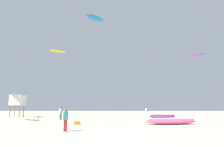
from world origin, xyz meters
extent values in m
plane|color=beige|center=(0.00, 0.00, 0.00)|extent=(120.00, 120.00, 0.00)
cylinder|color=#B21E23|center=(-3.42, 4.84, 0.41)|extent=(0.15, 0.15, 0.81)
cylinder|color=#B21E23|center=(-3.55, 4.98, 0.41)|extent=(0.15, 0.15, 0.81)
cylinder|color=teal|center=(-3.48, 4.91, 1.12)|extent=(0.37, 0.37, 0.61)
cylinder|color=#936B4C|center=(-3.33, 4.75, 1.09)|extent=(0.11, 0.11, 0.56)
cylinder|color=#936B4C|center=(-3.63, 5.07, 1.09)|extent=(0.11, 0.11, 0.56)
sphere|color=#936B4C|center=(-3.48, 4.91, 1.54)|extent=(0.22, 0.22, 0.22)
cylinder|color=silver|center=(5.87, 24.75, 0.42)|extent=(0.16, 0.16, 0.83)
cylinder|color=silver|center=(6.02, 24.64, 0.42)|extent=(0.16, 0.16, 0.83)
cylinder|color=silver|center=(5.95, 24.69, 1.14)|extent=(0.38, 0.38, 0.62)
cylinder|color=brown|center=(5.77, 24.83, 1.12)|extent=(0.11, 0.11, 0.57)
cylinder|color=brown|center=(6.12, 24.56, 1.12)|extent=(0.11, 0.11, 0.57)
sphere|color=brown|center=(5.95, 24.69, 1.57)|extent=(0.23, 0.23, 0.23)
cylinder|color=teal|center=(-6.96, 16.86, 0.43)|extent=(0.16, 0.16, 0.86)
cylinder|color=teal|center=(-6.81, 16.74, 0.43)|extent=(0.16, 0.16, 0.86)
cylinder|color=silver|center=(-6.89, 16.80, 1.18)|extent=(0.39, 0.39, 0.65)
cylinder|color=brown|center=(-7.06, 16.95, 1.16)|extent=(0.11, 0.11, 0.59)
cylinder|color=brown|center=(-6.71, 16.65, 1.16)|extent=(0.11, 0.11, 0.59)
sphere|color=brown|center=(-6.89, 16.80, 1.63)|extent=(0.23, 0.23, 0.23)
ellipsoid|color=#E5598C|center=(5.95, 10.46, 0.29)|extent=(5.53, 2.36, 0.61)
cylinder|color=white|center=(5.95, 10.46, 0.54)|extent=(4.91, 1.02, 0.24)
ellipsoid|color=purple|center=(7.45, 19.83, 0.23)|extent=(4.31, 2.10, 0.48)
cylinder|color=red|center=(7.45, 19.83, 0.41)|extent=(3.76, 1.05, 0.18)
ellipsoid|color=white|center=(-10.58, 16.35, 0.20)|extent=(3.46, 3.16, 0.39)
cylinder|color=yellow|center=(-10.58, 16.35, 0.37)|extent=(2.67, 2.30, 0.16)
cylinder|color=#8C704C|center=(-14.88, 23.62, 0.95)|extent=(0.14, 0.14, 1.90)
cylinder|color=#8C704C|center=(-14.88, 22.12, 0.95)|extent=(0.14, 0.14, 1.90)
cylinder|color=#8C704C|center=(-16.38, 23.62, 0.95)|extent=(0.14, 0.14, 1.90)
cylinder|color=#8C704C|center=(-16.38, 22.12, 0.95)|extent=(0.14, 0.14, 1.90)
cube|color=white|center=(-15.63, 22.87, 2.75)|extent=(2.00, 2.00, 1.70)
pyramid|color=slate|center=(-15.63, 22.87, 3.87)|extent=(2.30, 2.30, 0.55)
cube|color=orange|center=(-3.48, 10.06, 0.16)|extent=(0.56, 0.36, 0.32)
ellipsoid|color=yellow|center=(-12.79, 35.12, 14.52)|extent=(3.97, 3.17, 0.44)
ellipsoid|color=blue|center=(-3.45, 26.84, 18.99)|extent=(3.82, 3.55, 0.95)
ellipsoid|color=purple|center=(12.23, 17.69, 9.18)|extent=(2.34, 1.89, 0.28)
camera|label=1|loc=(-0.04, -10.07, 1.88)|focal=31.74mm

